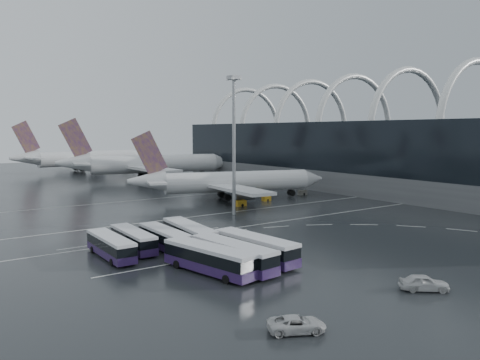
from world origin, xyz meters
TOP-DOWN VIEW (x-y plane):
  - ground at (0.00, 0.00)m, footprint 420.00×420.00m
  - terminal at (61.56, 19.84)m, footprint 42.00×160.00m
  - lane_marking_near at (0.00, -2.00)m, footprint 120.00×0.25m
  - lane_marking_mid at (0.00, 12.00)m, footprint 120.00×0.25m
  - lane_marking_far at (0.00, 40.00)m, footprint 120.00×0.25m
  - bus_bay_line_south at (-24.00, -16.00)m, footprint 28.00×0.25m
  - bus_bay_line_north at (-24.00, 0.00)m, footprint 28.00×0.25m
  - airliner_main at (10.71, 27.99)m, footprint 50.88×44.04m
  - airliner_gate_b at (13.46, 84.66)m, footprint 62.44×55.31m
  - airliner_gate_c at (5.38, 134.23)m, footprint 60.46×55.39m
  - bus_row_near_a at (-32.85, -8.52)m, footprint 2.98×12.28m
  - bus_row_near_b at (-28.74, -6.40)m, footprint 3.06×12.06m
  - bus_row_near_c at (-24.80, -8.66)m, footprint 3.05×12.53m
  - bus_row_near_d at (-20.87, -8.94)m, footprint 4.27×13.92m
  - bus_row_far_a at (-25.46, -22.34)m, footprint 5.85×14.09m
  - bus_row_far_b at (-21.94, -22.44)m, footprint 4.57×13.94m
  - bus_row_far_c at (-17.58, -21.25)m, footprint 4.48×14.08m
  - van_curve_a at (-28.06, -41.16)m, footprint 5.64×4.46m
  - van_curve_b at (-9.53, -41.22)m, footprint 5.34×4.96m
  - floodlight_mast at (-0.06, 9.43)m, footprint 2.19×2.19m
  - gse_cart_belly_a at (17.27, 20.47)m, footprint 2.14×1.27m
  - gse_cart_belly_b at (20.74, 32.71)m, footprint 2.02×1.20m
  - gse_cart_belly_c at (7.34, 17.51)m, footprint 2.51×1.48m
  - gse_cart_belly_d at (32.28, 23.58)m, footprint 2.37×1.40m
  - gse_cart_belly_e at (20.16, 32.99)m, footprint 2.21×1.30m

SIDE VIEW (x-z plane):
  - ground at x=0.00m, z-range 0.00..0.00m
  - lane_marking_near at x=0.00m, z-range 0.00..0.01m
  - lane_marking_mid at x=0.00m, z-range 0.00..0.01m
  - lane_marking_far at x=0.00m, z-range 0.00..0.01m
  - bus_bay_line_south at x=-24.00m, z-range 0.00..0.01m
  - bus_bay_line_north at x=-24.00m, z-range 0.00..0.01m
  - gse_cart_belly_b at x=20.74m, z-range 0.00..1.10m
  - gse_cart_belly_a at x=17.27m, z-range 0.00..1.17m
  - gse_cart_belly_e at x=20.16m, z-range 0.00..1.20m
  - gse_cart_belly_d at x=32.28m, z-range 0.00..1.29m
  - gse_cart_belly_c at x=7.34m, z-range 0.00..1.37m
  - van_curve_a at x=-28.06m, z-range 0.00..1.42m
  - van_curve_b at x=-9.53m, z-range 0.00..1.78m
  - bus_row_near_b at x=-28.74m, z-range 0.15..3.10m
  - bus_row_near_a at x=-32.85m, z-range 0.15..3.17m
  - bus_row_near_c at x=-24.80m, z-range 0.15..3.23m
  - bus_row_far_b at x=-21.94m, z-range 0.17..3.54m
  - bus_row_near_d at x=-20.87m, z-range 0.17..3.54m
  - bus_row_far_a at x=-25.46m, z-range 0.17..3.55m
  - bus_row_far_c at x=-17.58m, z-range 0.17..3.57m
  - airliner_main at x=10.71m, z-range -4.37..13.15m
  - airliner_gate_c at x=5.38m, z-range -5.38..16.15m
  - airliner_gate_b at x=13.46m, z-range -5.44..16.33m
  - terminal at x=61.56m, z-range -6.58..28.32m
  - floodlight_mast at x=-0.06m, z-range 3.68..32.23m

